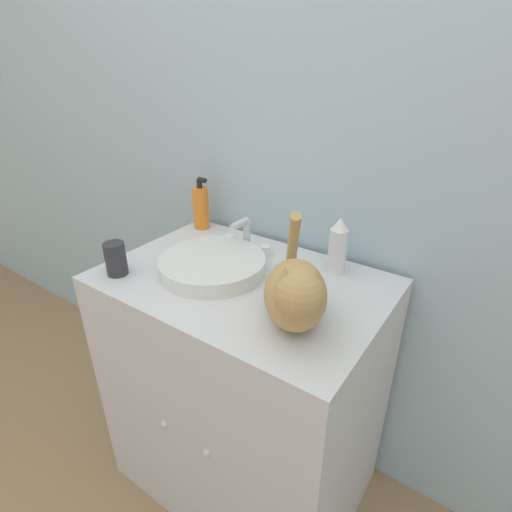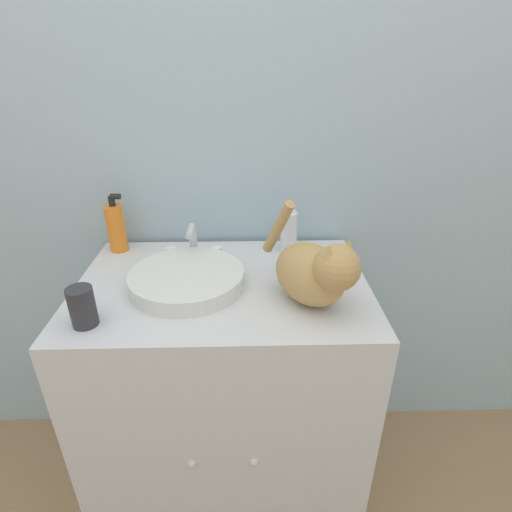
{
  "view_description": "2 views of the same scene",
  "coord_description": "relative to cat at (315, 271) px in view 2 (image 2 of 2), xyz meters",
  "views": [
    {
      "loc": [
        0.6,
        -0.52,
        1.44
      ],
      "look_at": [
        0.06,
        0.26,
        0.96
      ],
      "focal_mm": 28.0,
      "sensor_mm": 36.0,
      "label": 1
    },
    {
      "loc": [
        0.07,
        -0.7,
        1.43
      ],
      "look_at": [
        0.09,
        0.27,
        0.95
      ],
      "focal_mm": 28.0,
      "sensor_mm": 36.0,
      "label": 2
    }
  ],
  "objects": [
    {
      "name": "wall_back",
      "position": [
        -0.24,
        0.43,
        0.3
      ],
      "size": [
        6.0,
        0.05,
        2.5
      ],
      "color": "#9EB7C6",
      "rests_on": "ground_plane"
    },
    {
      "name": "vanity_cabinet",
      "position": [
        -0.24,
        0.11,
        -0.52
      ],
      "size": [
        0.82,
        0.57,
        0.86
      ],
      "color": "silver",
      "rests_on": "ground_plane"
    },
    {
      "name": "cat",
      "position": [
        0.0,
        0.0,
        0.0
      ],
      "size": [
        0.24,
        0.32,
        0.25
      ],
      "rotation": [
        0.0,
        0.0,
        -0.99
      ],
      "color": "tan",
      "rests_on": "vanity_cabinet"
    },
    {
      "name": "cup",
      "position": [
        -0.55,
        -0.08,
        -0.04
      ],
      "size": [
        0.06,
        0.06,
        0.1
      ],
      "color": "#2D2D33",
      "rests_on": "vanity_cabinet"
    },
    {
      "name": "sink_basin",
      "position": [
        -0.33,
        0.1,
        -0.07
      ],
      "size": [
        0.32,
        0.32,
        0.04
      ],
      "color": "silver",
      "rests_on": "vanity_cabinet"
    },
    {
      "name": "faucet",
      "position": [
        -0.33,
        0.26,
        -0.04
      ],
      "size": [
        0.18,
        0.09,
        0.12
      ],
      "color": "silver",
      "rests_on": "vanity_cabinet"
    },
    {
      "name": "spray_bottle",
      "position": [
        -0.03,
        0.3,
        -0.01
      ],
      "size": [
        0.05,
        0.05,
        0.17
      ],
      "color": "silver",
      "rests_on": "vanity_cabinet"
    },
    {
      "name": "soap_bottle",
      "position": [
        -0.59,
        0.33,
        -0.01
      ],
      "size": [
        0.06,
        0.06,
        0.19
      ],
      "color": "orange",
      "rests_on": "vanity_cabinet"
    }
  ]
}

